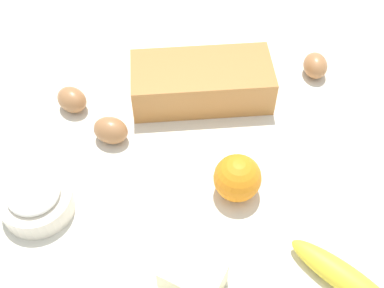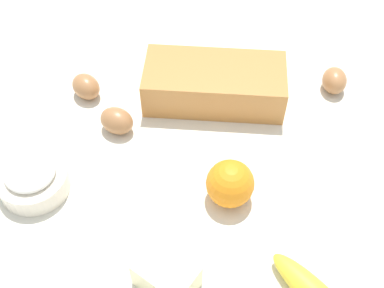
# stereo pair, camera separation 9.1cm
# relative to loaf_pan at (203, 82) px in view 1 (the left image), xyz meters

# --- Properties ---
(ground_plane) EXTENTS (2.40, 2.40, 0.02)m
(ground_plane) POSITION_rel_loaf_pan_xyz_m (-0.00, -0.16, -0.05)
(ground_plane) COLOR silver
(loaf_pan) EXTENTS (0.30, 0.18, 0.08)m
(loaf_pan) POSITION_rel_loaf_pan_xyz_m (0.00, 0.00, 0.00)
(loaf_pan) COLOR #B77A3D
(loaf_pan) RESTS_ON ground_plane
(flour_bowl) EXTENTS (0.12, 0.12, 0.06)m
(flour_bowl) POSITION_rel_loaf_pan_xyz_m (-0.25, -0.30, -0.01)
(flour_bowl) COLOR silver
(flour_bowl) RESTS_ON ground_plane
(banana) EXTENTS (0.18, 0.14, 0.04)m
(banana) POSITION_rel_loaf_pan_xyz_m (0.26, -0.38, -0.02)
(banana) COLOR yellow
(banana) RESTS_ON ground_plane
(orange_fruit) EXTENTS (0.08, 0.08, 0.08)m
(orange_fruit) POSITION_rel_loaf_pan_xyz_m (0.08, -0.23, 0.00)
(orange_fruit) COLOR orange
(orange_fruit) RESTS_ON ground_plane
(butter_block) EXTENTS (0.11, 0.09, 0.06)m
(butter_block) POSITION_rel_loaf_pan_xyz_m (0.03, -0.41, -0.01)
(butter_block) COLOR #F4EDB2
(butter_block) RESTS_ON ground_plane
(egg_near_butter) EXTENTS (0.08, 0.07, 0.05)m
(egg_near_butter) POSITION_rel_loaf_pan_xyz_m (-0.26, -0.07, -0.02)
(egg_near_butter) COLOR #A46E42
(egg_near_butter) RESTS_ON ground_plane
(egg_beside_bowl) EXTENTS (0.06, 0.07, 0.05)m
(egg_beside_bowl) POSITION_rel_loaf_pan_xyz_m (0.23, 0.09, -0.02)
(egg_beside_bowl) COLOR #A87144
(egg_beside_bowl) RESTS_ON ground_plane
(egg_loose) EXTENTS (0.08, 0.06, 0.05)m
(egg_loose) POSITION_rel_loaf_pan_xyz_m (-0.16, -0.14, -0.02)
(egg_loose) COLOR #A26D42
(egg_loose) RESTS_ON ground_plane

